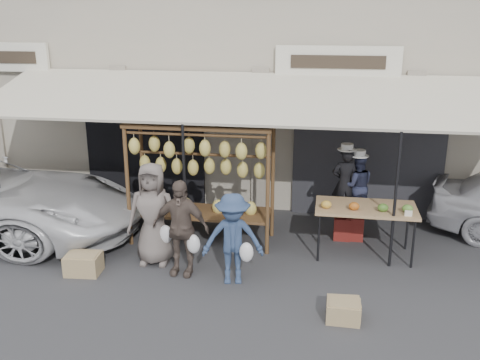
# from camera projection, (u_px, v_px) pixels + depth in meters

# --- Properties ---
(ground_plane) EXTENTS (90.00, 90.00, 0.00)m
(ground_plane) POSITION_uv_depth(u_px,v_px,m) (230.00, 287.00, 8.27)
(ground_plane) COLOR #2D2D30
(shophouse) EXTENTS (24.00, 6.15, 7.30)m
(shophouse) POSITION_uv_depth(u_px,v_px,m) (277.00, 29.00, 13.28)
(shophouse) COLOR #A19A87
(shophouse) RESTS_ON ground_plane
(awning) EXTENTS (10.00, 2.35, 2.92)m
(awning) POSITION_uv_depth(u_px,v_px,m) (253.00, 99.00, 9.63)
(awning) COLOR beige
(awning) RESTS_ON ground_plane
(banana_rack) EXTENTS (2.60, 0.90, 2.24)m
(banana_rack) POSITION_uv_depth(u_px,v_px,m) (200.00, 160.00, 9.47)
(banana_rack) COLOR #4C341A
(banana_rack) RESTS_ON ground_plane
(produce_table) EXTENTS (1.70, 0.90, 1.04)m
(produce_table) POSITION_uv_depth(u_px,v_px,m) (366.00, 209.00, 9.08)
(produce_table) COLOR #9B7653
(produce_table) RESTS_ON ground_plane
(vendor_left) EXTENTS (0.51, 0.36, 1.32)m
(vendor_left) POSITION_uv_depth(u_px,v_px,m) (345.00, 183.00, 9.71)
(vendor_left) COLOR black
(vendor_left) RESTS_ON stool_left
(vendor_right) EXTENTS (0.64, 0.53, 1.19)m
(vendor_right) POSITION_uv_depth(u_px,v_px,m) (357.00, 186.00, 9.72)
(vendor_right) COLOR #20243A
(vendor_right) RESTS_ON stool_right
(customer_left) EXTENTS (0.88, 0.60, 1.75)m
(customer_left) POSITION_uv_depth(u_px,v_px,m) (153.00, 214.00, 8.84)
(customer_left) COLOR #675D58
(customer_left) RESTS_ON ground_plane
(customer_mid) EXTENTS (0.95, 0.45, 1.59)m
(customer_mid) POSITION_uv_depth(u_px,v_px,m) (180.00, 228.00, 8.49)
(customer_mid) COLOR brown
(customer_mid) RESTS_ON ground_plane
(customer_right) EXTENTS (1.03, 0.70, 1.47)m
(customer_right) POSITION_uv_depth(u_px,v_px,m) (233.00, 239.00, 8.21)
(customer_right) COLOR navy
(customer_right) RESTS_ON ground_plane
(stool_left) EXTENTS (0.33, 0.33, 0.43)m
(stool_left) POSITION_uv_depth(u_px,v_px,m) (342.00, 228.00, 9.97)
(stool_left) COLOR maroon
(stool_left) RESTS_ON ground_plane
(stool_right) EXTENTS (0.37, 0.37, 0.45)m
(stool_right) POSITION_uv_depth(u_px,v_px,m) (354.00, 227.00, 9.97)
(stool_right) COLOR maroon
(stool_right) RESTS_ON ground_plane
(crate_near_a) EXTENTS (0.47, 0.37, 0.27)m
(crate_near_a) POSITION_uv_depth(u_px,v_px,m) (343.00, 309.00, 7.41)
(crate_near_a) COLOR tan
(crate_near_a) RESTS_ON ground_plane
(crate_near_b) EXTENTS (0.47, 0.36, 0.27)m
(crate_near_b) POSITION_uv_depth(u_px,v_px,m) (343.00, 312.00, 7.34)
(crate_near_b) COLOR tan
(crate_near_b) RESTS_ON ground_plane
(crate_far) EXTENTS (0.58, 0.46, 0.33)m
(crate_far) POSITION_uv_depth(u_px,v_px,m) (84.00, 264.00, 8.67)
(crate_far) COLOR tan
(crate_far) RESTS_ON ground_plane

